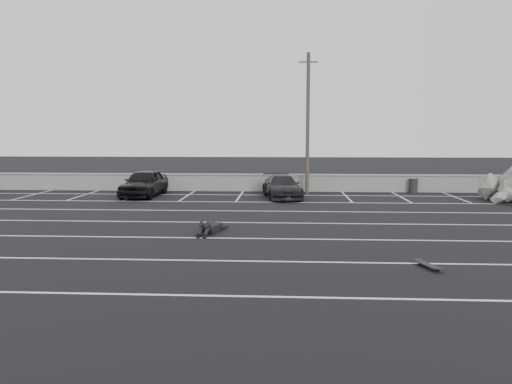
# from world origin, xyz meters

# --- Properties ---
(ground) EXTENTS (120.00, 120.00, 0.00)m
(ground) POSITION_xyz_m (0.00, 0.00, 0.00)
(ground) COLOR black
(ground) RESTS_ON ground
(seawall) EXTENTS (50.00, 0.45, 1.06)m
(seawall) POSITION_xyz_m (0.00, 14.00, 0.55)
(seawall) COLOR gray
(seawall) RESTS_ON ground
(stall_lines) EXTENTS (36.00, 20.05, 0.01)m
(stall_lines) POSITION_xyz_m (-0.08, 4.41, 0.00)
(stall_lines) COLOR silver
(stall_lines) RESTS_ON ground
(car_left) EXTENTS (2.05, 4.56, 1.52)m
(car_left) POSITION_xyz_m (-7.34, 11.01, 0.76)
(car_left) COLOR black
(car_left) RESTS_ON ground
(car_right) EXTENTS (2.50, 4.57, 1.26)m
(car_right) POSITION_xyz_m (0.38, 10.80, 0.63)
(car_right) COLOR black
(car_right) RESTS_ON ground
(utility_pole) EXTENTS (1.09, 0.22, 8.18)m
(utility_pole) POSITION_xyz_m (1.86, 13.20, 4.14)
(utility_pole) COLOR #4C4238
(utility_pole) RESTS_ON ground
(trash_bin) EXTENTS (0.73, 0.73, 0.84)m
(trash_bin) POSITION_xyz_m (8.20, 13.60, 0.43)
(trash_bin) COLOR #242527
(trash_bin) RESTS_ON ground
(person) EXTENTS (1.86, 2.84, 0.50)m
(person) POSITION_xyz_m (-2.08, 1.22, 0.25)
(person) COLOR black
(person) RESTS_ON ground
(skateboard) EXTENTS (0.48, 0.89, 0.10)m
(skateboard) POSITION_xyz_m (4.24, -3.48, 0.08)
(skateboard) COLOR black
(skateboard) RESTS_ON ground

